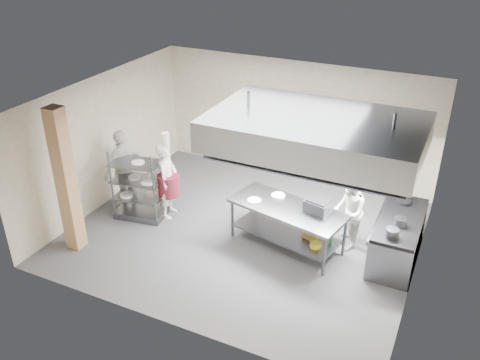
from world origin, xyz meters
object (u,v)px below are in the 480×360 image
at_px(cooking_range, 398,239).
at_px(chef_line, 349,211).
at_px(stockpot, 400,222).
at_px(griddle, 318,206).
at_px(island, 287,226).
at_px(chef_head, 168,181).
at_px(chef_plating, 125,169).
at_px(pass_rack, 138,184).

relative_size(cooking_range, chef_line, 1.23).
bearing_deg(stockpot, griddle, -172.97).
bearing_deg(island, griddle, 21.97).
bearing_deg(cooking_range, island, -165.23).
relative_size(island, chef_head, 1.34).
xyz_separation_m(chef_head, stockpot, (4.91, 0.30, 0.11)).
height_order(chef_head, stockpot, chef_head).
height_order(chef_line, chef_plating, chef_plating).
bearing_deg(griddle, chef_head, -163.59).
distance_m(pass_rack, stockpot, 5.51).
height_order(chef_head, griddle, chef_head).
relative_size(cooking_range, griddle, 4.17).
xyz_separation_m(island, stockpot, (2.11, 0.29, 0.53)).
height_order(cooking_range, chef_line, chef_line).
height_order(chef_head, chef_line, chef_head).
bearing_deg(chef_line, chef_head, -99.77).
height_order(chef_plating, griddle, chef_plating).
xyz_separation_m(cooking_range, stockpot, (0.01, -0.26, 0.56)).
bearing_deg(pass_rack, cooking_range, -0.82).
relative_size(chef_head, griddle, 3.63).
bearing_deg(chef_line, chef_plating, -100.99).
bearing_deg(chef_plating, chef_line, 109.01).
bearing_deg(island, chef_line, 37.05).
relative_size(chef_head, chef_plating, 0.93).
relative_size(island, pass_rack, 1.42).
relative_size(chef_line, stockpot, 7.00).
bearing_deg(chef_head, chef_line, -93.89).
height_order(chef_line, griddle, chef_line).
distance_m(cooking_range, chef_head, 4.95).
height_order(island, griddle, griddle).
height_order(cooking_range, stockpot, stockpot).
distance_m(pass_rack, cooking_range, 5.55).
bearing_deg(stockpot, chef_plating, -176.83).
xyz_separation_m(island, griddle, (0.59, 0.10, 0.57)).
relative_size(chef_head, chef_line, 1.07).
bearing_deg(stockpot, chef_head, -176.56).
bearing_deg(stockpot, chef_line, 167.60).
bearing_deg(stockpot, island, -172.17).
height_order(cooking_range, griddle, griddle).
relative_size(chef_plating, stockpot, 8.06).
bearing_deg(island, pass_rack, -162.63).
relative_size(pass_rack, griddle, 3.41).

